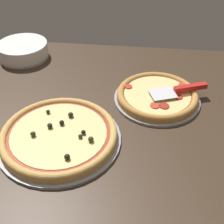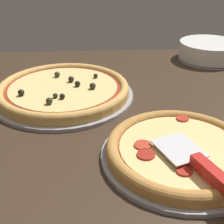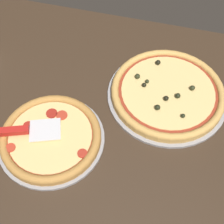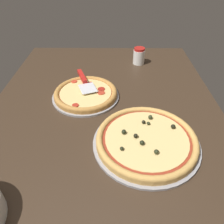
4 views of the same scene
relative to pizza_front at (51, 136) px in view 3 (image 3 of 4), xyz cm
name	(u,v)px [view 3 (image 3 of 4)]	position (x,y,z in cm)	size (l,w,h in cm)	color
ground_plane	(83,123)	(6.81, 9.78, -4.08)	(141.12, 108.23, 3.60)	#38281C
pizza_pan_front	(52,139)	(0.01, -0.01, -1.78)	(33.14, 33.14, 1.00)	#939399
pizza_front	(51,136)	(0.00, 0.00, 0.00)	(31.15, 31.15, 2.82)	#B77F3D
pizza_pan_back	(167,95)	(32.04, 26.38, -1.78)	(40.85, 40.85, 1.00)	#939399
pizza_back	(168,92)	(32.02, 26.38, 0.27)	(38.40, 38.40, 4.14)	tan
serving_spatula	(16,131)	(-10.01, -2.10, 2.33)	(22.92, 12.63, 2.00)	silver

